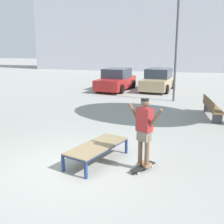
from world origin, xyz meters
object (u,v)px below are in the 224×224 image
at_px(park_bench, 211,107).
at_px(car_red, 116,80).
at_px(skate_box, 97,147).
at_px(skater, 144,128).
at_px(skateboard, 143,167).
at_px(car_tan, 158,80).
at_px(light_post, 177,30).

bearing_deg(park_bench, car_red, 132.14).
distance_m(car_red, park_bench, 8.68).
relative_size(skate_box, skater, 1.21).
height_order(skate_box, skateboard, skate_box).
xyz_separation_m(skate_box, car_tan, (0.29, 12.80, 0.28)).
xyz_separation_m(car_tan, light_post, (1.25, -3.76, 3.13)).
height_order(car_red, light_post, light_post).
height_order(skateboard, light_post, light_post).
bearing_deg(park_bench, skater, -108.98).
distance_m(skateboard, car_red, 12.90).
xyz_separation_m(skater, park_bench, (2.02, 5.88, -0.62)).
distance_m(skater, car_tan, 13.01).
bearing_deg(skateboard, light_post, 88.15).
distance_m(skateboard, car_tan, 13.02).
distance_m(skateboard, light_post, 9.94).
distance_m(park_bench, light_post, 5.04).
height_order(skateboard, skater, skater).
bearing_deg(skateboard, skate_box, 172.12).
bearing_deg(car_red, skateboard, -72.86).
height_order(car_red, park_bench, car_red).
height_order(skate_box, light_post, light_post).
distance_m(skate_box, skater, 1.42).
relative_size(skateboard, car_tan, 0.18).
xyz_separation_m(car_red, car_tan, (2.85, 0.66, 0.00)).
height_order(car_tan, park_bench, car_tan).
xyz_separation_m(car_red, light_post, (4.09, -3.11, 3.13)).
xyz_separation_m(skater, light_post, (0.30, 9.20, 2.75)).
relative_size(skate_box, park_bench, 0.84).
xyz_separation_m(car_red, park_bench, (5.82, -6.43, -0.24)).
relative_size(skate_box, car_tan, 0.47).
relative_size(skater, car_tan, 0.39).
bearing_deg(skateboard, park_bench, 71.02).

